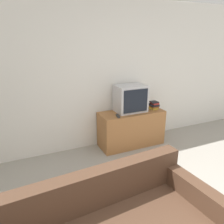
{
  "coord_description": "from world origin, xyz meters",
  "views": [
    {
      "loc": [
        -1.31,
        -0.58,
        1.94
      ],
      "look_at": [
        0.03,
        2.41,
        0.83
      ],
      "focal_mm": 35.0,
      "sensor_mm": 36.0,
      "label": 1
    }
  ],
  "objects_px": {
    "tv_stand": "(131,128)",
    "book_stack": "(154,105)",
    "remote_on_stand": "(118,116)",
    "television": "(130,98)"
  },
  "relations": [
    {
      "from": "television",
      "to": "remote_on_stand",
      "type": "distance_m",
      "value": 0.45
    },
    {
      "from": "tv_stand",
      "to": "television",
      "type": "relative_size",
      "value": 2.2
    },
    {
      "from": "book_stack",
      "to": "remote_on_stand",
      "type": "distance_m",
      "value": 0.83
    },
    {
      "from": "tv_stand",
      "to": "remote_on_stand",
      "type": "distance_m",
      "value": 0.51
    },
    {
      "from": "television",
      "to": "remote_on_stand",
      "type": "xyz_separation_m",
      "value": [
        -0.34,
        -0.18,
        -0.23
      ]
    },
    {
      "from": "remote_on_stand",
      "to": "television",
      "type": "bearing_deg",
      "value": 28.37
    },
    {
      "from": "tv_stand",
      "to": "book_stack",
      "type": "distance_m",
      "value": 0.62
    },
    {
      "from": "tv_stand",
      "to": "book_stack",
      "type": "height_order",
      "value": "book_stack"
    },
    {
      "from": "television",
      "to": "book_stack",
      "type": "xyz_separation_m",
      "value": [
        0.48,
        -0.07,
        -0.17
      ]
    },
    {
      "from": "remote_on_stand",
      "to": "tv_stand",
      "type": "bearing_deg",
      "value": 21.73
    }
  ]
}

